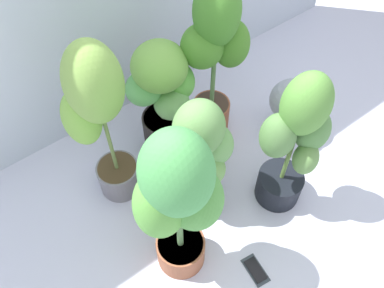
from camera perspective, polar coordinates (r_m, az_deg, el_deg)
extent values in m
plane|color=silver|center=(2.10, 3.30, -8.66)|extent=(8.00, 8.00, 0.00)
cylinder|color=#2B2323|center=(2.23, -3.76, 2.00)|extent=(0.23, 0.23, 0.21)
cylinder|color=#3B2C19|center=(2.15, -3.90, 3.59)|extent=(0.21, 0.21, 0.02)
cylinder|color=olive|center=(2.00, -4.23, 7.42)|extent=(0.03, 0.03, 0.41)
ellipsoid|color=#71A946|center=(1.89, -4.52, 10.63)|extent=(0.27, 0.27, 0.23)
ellipsoid|color=#5FAA59|center=(1.95, -6.63, 7.65)|extent=(0.20, 0.19, 0.16)
ellipsoid|color=#5EAF43|center=(1.99, -1.90, 8.72)|extent=(0.16, 0.18, 0.20)
ellipsoid|color=#6CA459|center=(1.99, -2.81, 5.67)|extent=(0.20, 0.20, 0.17)
cylinder|color=#995537|center=(1.92, -1.54, -14.38)|extent=(0.22, 0.22, 0.16)
cylinder|color=#47301E|center=(1.85, -1.59, -13.55)|extent=(0.20, 0.20, 0.02)
cylinder|color=#578148|center=(1.55, -1.87, -8.92)|extent=(0.03, 0.03, 0.64)
ellipsoid|color=#4C9E50|center=(1.33, -2.15, -4.15)|extent=(0.35, 0.35, 0.39)
ellipsoid|color=#5CA541|center=(1.47, -4.33, -8.24)|extent=(0.27, 0.25, 0.37)
ellipsoid|color=#519942|center=(1.51, 0.36, -7.51)|extent=(0.28, 0.29, 0.29)
cylinder|color=#964F33|center=(2.29, 2.62, 3.84)|extent=(0.20, 0.20, 0.21)
cylinder|color=#423025|center=(2.21, 2.71, 5.47)|extent=(0.18, 0.18, 0.02)
cylinder|color=#597E45|center=(1.97, 3.10, 11.94)|extent=(0.02, 0.02, 0.66)
ellipsoid|color=#45812B|center=(1.81, 3.46, 17.80)|extent=(0.30, 0.30, 0.35)
ellipsoid|color=#47822A|center=(1.90, 1.40, 13.28)|extent=(0.26, 0.26, 0.22)
ellipsoid|color=#467F28|center=(1.96, 5.44, 13.55)|extent=(0.23, 0.23, 0.26)
cylinder|color=black|center=(2.05, 0.76, -6.28)|extent=(0.22, 0.22, 0.17)
cylinder|color=#3B2821|center=(1.98, 0.79, -5.19)|extent=(0.20, 0.20, 0.02)
cylinder|color=olive|center=(1.78, 0.87, -1.27)|extent=(0.02, 0.02, 0.46)
ellipsoid|color=#679752|center=(1.64, 0.95, 2.21)|extent=(0.24, 0.23, 0.27)
ellipsoid|color=#6F9961|center=(1.72, -1.80, -1.05)|extent=(0.22, 0.23, 0.21)
ellipsoid|color=#6DA35A|center=(1.76, 3.08, -0.06)|extent=(0.22, 0.23, 0.21)
ellipsoid|color=#6B9C4F|center=(1.79, 2.49, -3.49)|extent=(0.19, 0.19, 0.16)
cylinder|color=black|center=(2.10, 11.87, -5.59)|extent=(0.22, 0.22, 0.16)
cylinder|color=#452C1D|center=(2.04, 12.22, -4.53)|extent=(0.20, 0.20, 0.02)
cylinder|color=#5B7D38|center=(1.79, 13.89, 0.55)|extent=(0.02, 0.02, 0.59)
ellipsoid|color=#58913B|center=(1.62, 15.45, 5.29)|extent=(0.23, 0.22, 0.31)
ellipsoid|color=#568244|center=(1.70, 11.73, 1.09)|extent=(0.20, 0.20, 0.24)
ellipsoid|color=#548645|center=(1.79, 16.21, 1.96)|extent=(0.21, 0.20, 0.21)
ellipsoid|color=#638F49|center=(1.82, 15.38, -1.93)|extent=(0.16, 0.16, 0.17)
cylinder|color=slate|center=(2.11, -10.00, -4.43)|extent=(0.21, 0.21, 0.17)
cylinder|color=#473620|center=(2.05, -10.31, -3.28)|extent=(0.19, 0.19, 0.02)
cylinder|color=olive|center=(1.78, -11.88, 2.56)|extent=(0.02, 0.02, 0.66)
ellipsoid|color=#82AD4C|center=(1.59, -13.40, 8.13)|extent=(0.32, 0.32, 0.39)
ellipsoid|color=#80BB47|center=(1.72, -14.94, 3.48)|extent=(0.21, 0.20, 0.30)
cube|color=#2E383F|center=(1.99, 8.74, -16.80)|extent=(0.09, 0.15, 0.01)
cube|color=black|center=(1.98, 8.76, -16.75)|extent=(0.07, 0.12, 0.00)
cylinder|color=#262825|center=(2.41, 12.40, 2.15)|extent=(0.18, 0.18, 0.03)
cylinder|color=#9DA1AE|center=(2.35, 12.69, 3.18)|extent=(0.02, 0.02, 0.11)
sphere|color=#9DA1AE|center=(2.23, 13.47, 5.91)|extent=(0.26, 0.26, 0.22)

